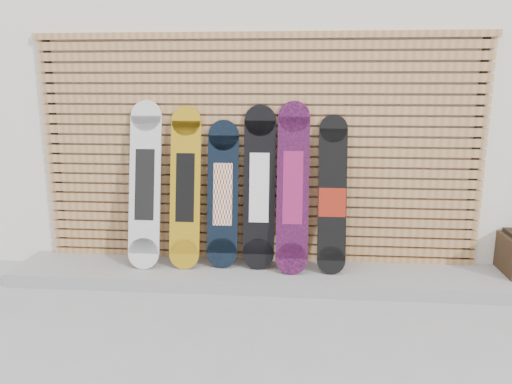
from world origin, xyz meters
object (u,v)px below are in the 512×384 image
snowboard_4 (293,188)px  snowboard_5 (332,196)px  snowboard_2 (223,194)px  snowboard_3 (259,188)px  snowboard_0 (145,185)px  snowboard_1 (185,188)px

snowboard_4 → snowboard_5: 0.37m
snowboard_2 → snowboard_3: (0.35, -0.00, 0.07)m
snowboard_4 → snowboard_5: bearing=2.6°
snowboard_0 → snowboard_2: 0.74m
snowboard_0 → snowboard_4: bearing=-0.4°
snowboard_0 → snowboard_4: (1.40, -0.01, -0.00)m
snowboard_2 → snowboard_4: bearing=-4.7°
snowboard_1 → snowboard_5: 1.38m
snowboard_1 → snowboard_3: bearing=2.1°
snowboard_2 → snowboard_3: snowboard_3 is taller
snowboard_0 → snowboard_3: 1.08m
snowboard_0 → snowboard_1: 0.38m
snowboard_0 → snowboard_5: snowboard_0 is taller
snowboard_2 → snowboard_4: (0.66, -0.05, 0.09)m
snowboard_0 → snowboard_1: bearing=2.4°
snowboard_3 → snowboard_5: (0.68, -0.03, -0.05)m
snowboard_0 → snowboard_5: size_ratio=1.09×
snowboard_2 → snowboard_5: bearing=-2.1°
snowboard_4 → snowboard_3: bearing=170.8°
snowboard_0 → snowboard_4: 1.40m
snowboard_0 → snowboard_5: bearing=0.2°
snowboard_4 → snowboard_5: snowboard_4 is taller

